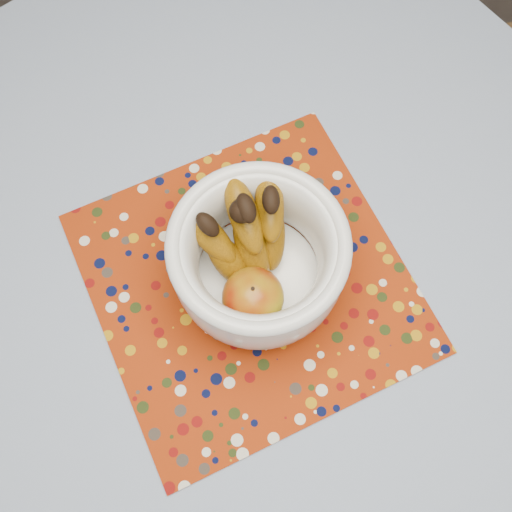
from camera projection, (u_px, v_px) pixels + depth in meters
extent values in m
plane|color=#2D2826|center=(243.00, 380.00, 1.56)|extent=(4.00, 4.00, 0.00)
cube|color=brown|center=(233.00, 300.00, 0.88)|extent=(1.20, 1.20, 0.04)
cylinder|color=brown|center=(279.00, 56.00, 1.49)|extent=(0.06, 0.06, 0.71)
cylinder|color=brown|center=(481.00, 204.00, 1.52)|extent=(0.03, 0.03, 0.39)
cylinder|color=brown|center=(435.00, 105.00, 1.63)|extent=(0.03, 0.03, 0.39)
cube|color=slate|center=(233.00, 295.00, 0.85)|extent=(1.32, 1.32, 0.01)
cube|color=maroon|center=(249.00, 282.00, 0.85)|extent=(0.51, 0.51, 0.00)
cylinder|color=white|center=(258.00, 277.00, 0.85)|extent=(0.12, 0.12, 0.01)
cylinder|color=white|center=(258.00, 275.00, 0.84)|extent=(0.17, 0.17, 0.01)
torus|color=white|center=(259.00, 245.00, 0.73)|extent=(0.23, 0.23, 0.02)
ellipsoid|color=maroon|center=(253.00, 297.00, 0.78)|extent=(0.08, 0.08, 0.07)
sphere|color=black|center=(241.00, 211.00, 0.73)|extent=(0.03, 0.03, 0.03)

